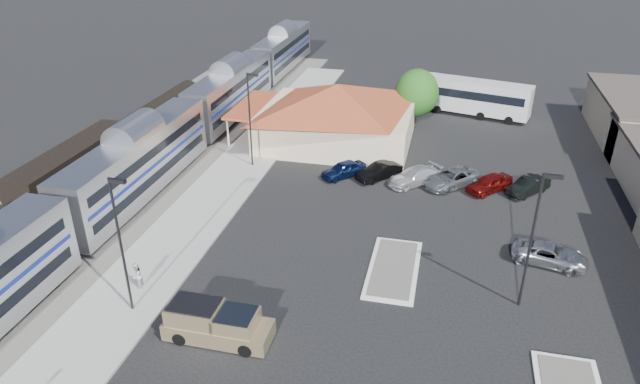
% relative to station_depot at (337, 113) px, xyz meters
% --- Properties ---
extents(ground, '(280.00, 280.00, 0.00)m').
position_rel_station_depot_xyz_m(ground, '(4.56, -24.00, -3.13)').
color(ground, black).
rests_on(ground, ground).
extents(railbed, '(16.00, 100.00, 0.12)m').
position_rel_station_depot_xyz_m(railbed, '(-16.44, -16.00, -3.07)').
color(railbed, '#4C4944').
rests_on(railbed, ground).
extents(platform, '(5.50, 92.00, 0.18)m').
position_rel_station_depot_xyz_m(platform, '(-7.44, -18.00, -3.04)').
color(platform, gray).
rests_on(platform, ground).
extents(passenger_train, '(3.00, 104.00, 5.55)m').
position_rel_station_depot_xyz_m(passenger_train, '(-13.44, -15.87, -0.26)').
color(passenger_train, silver).
rests_on(passenger_train, ground).
extents(freight_cars, '(2.80, 46.00, 4.00)m').
position_rel_station_depot_xyz_m(freight_cars, '(-19.44, -16.23, -1.21)').
color(freight_cars, black).
rests_on(freight_cars, ground).
extents(station_depot, '(18.35, 12.24, 6.20)m').
position_rel_station_depot_xyz_m(station_depot, '(0.00, 0.00, 0.00)').
color(station_depot, beige).
rests_on(station_depot, ground).
extents(traffic_island_south, '(3.30, 7.50, 0.21)m').
position_rel_station_depot_xyz_m(traffic_island_south, '(8.56, -22.00, -3.03)').
color(traffic_island_south, silver).
rests_on(traffic_island_south, ground).
extents(lamp_plat_s, '(1.08, 0.25, 9.00)m').
position_rel_station_depot_xyz_m(lamp_plat_s, '(-6.34, -30.00, 2.21)').
color(lamp_plat_s, black).
rests_on(lamp_plat_s, ground).
extents(lamp_plat_n, '(1.08, 0.25, 9.00)m').
position_rel_station_depot_xyz_m(lamp_plat_n, '(-6.34, -8.00, 2.21)').
color(lamp_plat_n, black).
rests_on(lamp_plat_n, ground).
extents(lamp_lot, '(1.08, 0.25, 9.00)m').
position_rel_station_depot_xyz_m(lamp_lot, '(16.66, -24.00, 2.21)').
color(lamp_lot, black).
rests_on(lamp_lot, ground).
extents(tree_depot, '(4.71, 4.71, 6.63)m').
position_rel_station_depot_xyz_m(tree_depot, '(7.56, 6.00, 0.89)').
color(tree_depot, '#382314').
rests_on(tree_depot, ground).
extents(pickup_truck, '(6.12, 2.34, 2.11)m').
position_rel_station_depot_xyz_m(pickup_truck, '(-0.34, -31.09, -2.13)').
color(pickup_truck, tan).
rests_on(pickup_truck, ground).
extents(suv, '(5.43, 3.36, 1.40)m').
position_rel_station_depot_xyz_m(suv, '(18.89, -18.75, -2.43)').
color(suv, '#A4A8AC').
rests_on(suv, ground).
extents(coach_bus, '(13.01, 5.90, 4.08)m').
position_rel_station_depot_xyz_m(coach_bus, '(13.83, 12.00, -0.78)').
color(coach_bus, white).
rests_on(coach_bus, ground).
extents(person_b, '(0.72, 0.90, 1.78)m').
position_rel_station_depot_xyz_m(person_b, '(-7.17, -27.97, -2.06)').
color(person_b, silver).
rests_on(person_b, platform).
extents(parked_car_a, '(4.22, 4.24, 1.45)m').
position_rel_station_depot_xyz_m(parked_car_a, '(2.37, -8.21, -2.40)').
color(parked_car_a, '#0E1D47').
rests_on(parked_car_a, ground).
extents(parked_car_b, '(4.14, 4.23, 1.45)m').
position_rel_station_depot_xyz_m(parked_car_b, '(5.57, -7.91, -2.41)').
color(parked_car_b, black).
rests_on(parked_car_b, ground).
extents(parked_car_c, '(5.11, 4.99, 1.47)m').
position_rel_station_depot_xyz_m(parked_car_c, '(8.77, -8.21, -2.39)').
color(parked_car_c, silver).
rests_on(parked_car_c, ground).
extents(parked_car_d, '(5.58, 5.55, 1.50)m').
position_rel_station_depot_xyz_m(parked_car_d, '(11.97, -7.91, -2.38)').
color(parked_car_d, gray).
rests_on(parked_car_d, ground).
extents(parked_car_e, '(4.41, 4.42, 1.52)m').
position_rel_station_depot_xyz_m(parked_car_e, '(15.17, -8.21, -2.37)').
color(parked_car_e, maroon).
rests_on(parked_car_e, ground).
extents(parked_car_f, '(4.01, 4.24, 1.43)m').
position_rel_station_depot_xyz_m(parked_car_f, '(18.37, -7.91, -2.42)').
color(parked_car_f, black).
rests_on(parked_car_f, ground).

